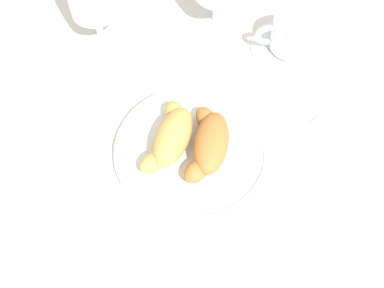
{
  "coord_description": "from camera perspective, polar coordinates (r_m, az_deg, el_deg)",
  "views": [
    {
      "loc": [
        -0.31,
        0.06,
        0.59
      ],
      "look_at": [
        0.01,
        0.02,
        0.03
      ],
      "focal_mm": 42.9,
      "sensor_mm": 36.0,
      "label": 1
    }
  ],
  "objects": [
    {
      "name": "coffee_cup_far",
      "position": [
        0.69,
        -19.5,
        -0.86
      ],
      "size": [
        0.14,
        0.14,
        0.06
      ],
      "color": "silver",
      "rests_on": "ground_plane"
    },
    {
      "name": "croissant_small",
      "position": [
        0.65,
        -2.67,
        0.88
      ],
      "size": [
        0.12,
        0.1,
        0.04
      ],
      "color": "#D6994C",
      "rests_on": "pastry_plate"
    },
    {
      "name": "coffee_cup_near",
      "position": [
        0.79,
        12.41,
        12.75
      ],
      "size": [
        0.14,
        0.14,
        0.06
      ],
      "color": "silver",
      "rests_on": "ground_plane"
    },
    {
      "name": "ground_plane",
      "position": [
        0.67,
        1.9,
        -2.08
      ],
      "size": [
        2.2,
        2.2,
        0.0
      ],
      "primitive_type": "plane",
      "color": "silver"
    },
    {
      "name": "pastry_plate",
      "position": [
        0.67,
        0.0,
        -0.82
      ],
      "size": [
        0.23,
        0.23,
        0.02
      ],
      "color": "silver",
      "rests_on": "ground_plane"
    },
    {
      "name": "croissant_large",
      "position": [
        0.64,
        2.14,
        0.11
      ],
      "size": [
        0.13,
        0.09,
        0.04
      ],
      "color": "#AD6B33",
      "rests_on": "pastry_plate"
    },
    {
      "name": "sugar_packet",
      "position": [
        0.73,
        16.79,
        2.1
      ],
      "size": [
        0.06,
        0.06,
        0.01
      ],
      "primitive_type": "cube",
      "rotation": [
        0.0,
        0.0,
        0.59
      ],
      "color": "white",
      "rests_on": "ground_plane"
    }
  ]
}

